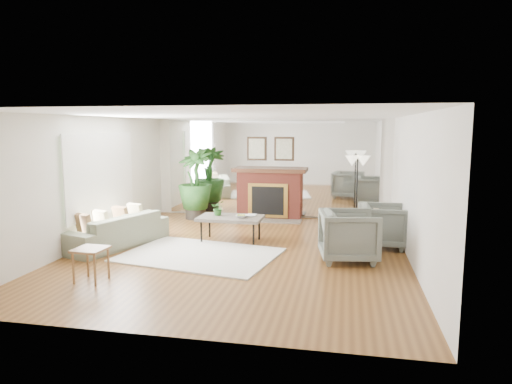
% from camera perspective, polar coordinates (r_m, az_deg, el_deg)
% --- Properties ---
extents(ground, '(7.00, 7.00, 0.00)m').
position_cam_1_polar(ground, '(8.49, -2.07, -7.52)').
color(ground, brown).
rests_on(ground, ground).
extents(wall_left, '(0.02, 7.00, 2.50)m').
position_cam_1_polar(wall_left, '(9.39, -20.17, 1.27)').
color(wall_left, white).
rests_on(wall_left, ground).
extents(wall_right, '(0.02, 7.00, 2.50)m').
position_cam_1_polar(wall_right, '(8.10, 18.95, 0.32)').
color(wall_right, white).
rests_on(wall_right, ground).
extents(wall_back, '(6.00, 0.02, 2.50)m').
position_cam_1_polar(wall_back, '(11.64, 1.85, 2.98)').
color(wall_back, white).
rests_on(wall_back, ground).
extents(mirror_panel, '(5.40, 0.04, 2.40)m').
position_cam_1_polar(mirror_panel, '(11.63, 1.84, 2.97)').
color(mirror_panel, silver).
rests_on(mirror_panel, wall_back).
extents(window_panel, '(0.04, 2.40, 1.50)m').
position_cam_1_polar(window_panel, '(9.70, -18.83, 2.13)').
color(window_panel, '#B2E09E').
rests_on(window_panel, wall_left).
extents(fireplace, '(1.85, 0.83, 2.05)m').
position_cam_1_polar(fireplace, '(11.49, 1.65, -0.05)').
color(fireplace, maroon).
rests_on(fireplace, ground).
extents(area_rug, '(2.95, 2.34, 0.03)m').
position_cam_1_polar(area_rug, '(8.32, -7.07, -7.81)').
color(area_rug, silver).
rests_on(area_rug, ground).
extents(coffee_table, '(1.29, 0.77, 0.51)m').
position_cam_1_polar(coffee_table, '(9.18, -3.20, -3.34)').
color(coffee_table, '#6B6154').
rests_on(coffee_table, ground).
extents(sofa, '(1.48, 2.29, 0.62)m').
position_cam_1_polar(sofa, '(9.25, -17.10, -4.58)').
color(sofa, gray).
rests_on(sofa, ground).
extents(armchair_back, '(0.92, 0.89, 0.83)m').
position_cam_1_polar(armchair_back, '(9.09, 15.51, -4.07)').
color(armchair_back, slate).
rests_on(armchair_back, ground).
extents(armchair_front, '(1.10, 1.08, 0.88)m').
position_cam_1_polar(armchair_front, '(8.03, 11.54, -5.36)').
color(armchair_front, slate).
rests_on(armchair_front, ground).
extents(side_table, '(0.46, 0.46, 0.51)m').
position_cam_1_polar(side_table, '(7.25, -19.98, -7.24)').
color(side_table, brown).
rests_on(side_table, ground).
extents(potted_ficus, '(1.01, 1.01, 1.76)m').
position_cam_1_polar(potted_ficus, '(11.50, -7.62, 1.30)').
color(potted_ficus, black).
rests_on(potted_ficus, ground).
extents(floor_lamp, '(0.54, 0.30, 1.67)m').
position_cam_1_polar(floor_lamp, '(10.31, 12.57, 3.09)').
color(floor_lamp, black).
rests_on(floor_lamp, ground).
extents(tabletop_plant, '(0.31, 0.28, 0.31)m').
position_cam_1_polar(tabletop_plant, '(9.29, -4.73, -1.99)').
color(tabletop_plant, '#336726').
rests_on(tabletop_plant, coffee_table).
extents(fruit_bowl, '(0.25, 0.25, 0.06)m').
position_cam_1_polar(fruit_bowl, '(9.04, -1.84, -3.05)').
color(fruit_bowl, brown).
rests_on(fruit_bowl, coffee_table).
extents(book, '(0.19, 0.26, 0.02)m').
position_cam_1_polar(book, '(9.26, -1.18, -2.90)').
color(book, brown).
rests_on(book, coffee_table).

